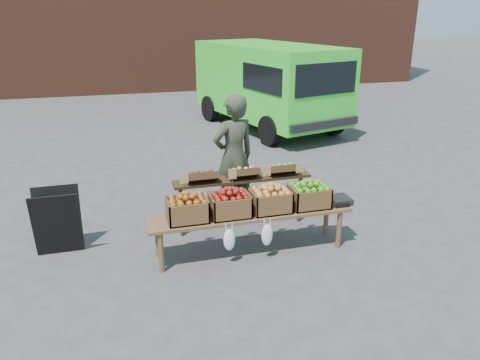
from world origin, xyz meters
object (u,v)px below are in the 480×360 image
object	(u,v)px
display_bench	(250,232)
crate_russet_pears	(230,205)
vendor	(234,157)
chalkboard_sign	(57,222)
delivery_van	(268,87)
crate_golden_apples	(187,210)
crate_green_apples	(309,196)
back_table	(243,196)
crate_red_apples	(270,201)
weighing_scale	(337,200)

from	to	relation	value
display_bench	crate_russet_pears	size ratio (longest dim) A/B	5.40
vendor	chalkboard_sign	xyz separation A→B (m)	(-2.55, -0.55, -0.51)
delivery_van	display_bench	distance (m)	7.11
crate_golden_apples	crate_russet_pears	xyz separation A→B (m)	(0.55, 0.00, 0.00)
crate_green_apples	back_table	bearing A→B (deg)	135.23
crate_golden_apples	display_bench	bearing A→B (deg)	0.00
back_table	crate_russet_pears	distance (m)	0.83
chalkboard_sign	back_table	world-z (taller)	back_table
display_bench	delivery_van	bearing A→B (deg)	69.35
delivery_van	crate_red_apples	world-z (taller)	delivery_van
vendor	display_bench	bearing A→B (deg)	69.00
vendor	back_table	bearing A→B (deg)	73.66
delivery_van	crate_green_apples	size ratio (longest dim) A/B	9.86
back_table	crate_golden_apples	size ratio (longest dim) A/B	4.20
back_table	crate_green_apples	bearing A→B (deg)	-44.77
chalkboard_sign	back_table	bearing A→B (deg)	0.70
back_table	crate_golden_apples	bearing A→B (deg)	-142.08
crate_green_apples	crate_golden_apples	bearing A→B (deg)	180.00
crate_green_apples	delivery_van	bearing A→B (deg)	75.86
crate_green_apples	weighing_scale	distance (m)	0.44
back_table	crate_red_apples	xyz separation A→B (m)	(0.18, -0.72, 0.19)
crate_golden_apples	weighing_scale	bearing A→B (deg)	0.00
delivery_van	display_bench	size ratio (longest dim) A/B	1.83
crate_russet_pears	crate_red_apples	world-z (taller)	same
crate_golden_apples	weighing_scale	world-z (taller)	crate_golden_apples
back_table	crate_russet_pears	xyz separation A→B (m)	(-0.37, -0.72, 0.19)
crate_russet_pears	crate_green_apples	distance (m)	1.10
chalkboard_sign	crate_golden_apples	distance (m)	1.77
vendor	chalkboard_sign	world-z (taller)	vendor
delivery_van	crate_red_apples	bearing A→B (deg)	-123.69
delivery_van	chalkboard_sign	world-z (taller)	delivery_van
delivery_van	chalkboard_sign	bearing A→B (deg)	-144.88
vendor	weighing_scale	world-z (taller)	vendor
delivery_van	vendor	xyz separation A→B (m)	(-2.39, -5.39, -0.15)
chalkboard_sign	crate_red_apples	world-z (taller)	chalkboard_sign
crate_red_apples	display_bench	bearing A→B (deg)	180.00
back_table	vendor	bearing A→B (deg)	89.97
delivery_van	crate_russet_pears	xyz separation A→B (m)	(-2.76, -6.61, -0.39)
back_table	crate_red_apples	bearing A→B (deg)	-76.29
weighing_scale	back_table	bearing A→B (deg)	147.97
display_bench	chalkboard_sign	bearing A→B (deg)	164.80
display_bench	weighing_scale	world-z (taller)	weighing_scale
back_table	weighing_scale	distance (m)	1.36
crate_red_apples	delivery_van	bearing A→B (deg)	71.47
vendor	crate_russet_pears	size ratio (longest dim) A/B	3.83
vendor	crate_green_apples	xyz separation A→B (m)	(0.73, -1.21, -0.25)
back_table	display_bench	distance (m)	0.76
vendor	display_bench	world-z (taller)	vendor
chalkboard_sign	crate_russet_pears	world-z (taller)	chalkboard_sign
back_table	crate_green_apples	size ratio (longest dim) A/B	4.20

